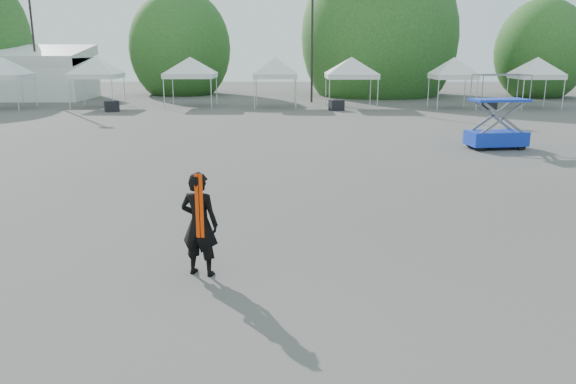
{
  "coord_description": "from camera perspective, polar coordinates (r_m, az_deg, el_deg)",
  "views": [
    {
      "loc": [
        0.91,
        -10.07,
        3.75
      ],
      "look_at": [
        0.99,
        -0.38,
        1.3
      ],
      "focal_mm": 35.0,
      "sensor_mm": 36.0,
      "label": 1
    }
  ],
  "objects": [
    {
      "name": "ground",
      "position": [
        10.79,
        -5.32,
        -6.22
      ],
      "size": [
        120.0,
        120.0,
        0.0
      ],
      "primitive_type": "plane",
      "color": "#474442",
      "rests_on": "ground"
    },
    {
      "name": "light_pole_west",
      "position": [
        48.0,
        -24.6,
        15.38
      ],
      "size": [
        0.6,
        0.25,
        10.3
      ],
      "color": "black",
      "rests_on": "ground"
    },
    {
      "name": "light_pole_east",
      "position": [
        42.16,
        2.48,
        16.58
      ],
      "size": [
        0.6,
        0.25,
        9.8
      ],
      "color": "black",
      "rests_on": "ground"
    },
    {
      "name": "tree_mid_w",
      "position": [
        50.86,
        -10.89,
        14.15
      ],
      "size": [
        4.16,
        4.16,
        6.33
      ],
      "color": "#382314",
      "rests_on": "ground"
    },
    {
      "name": "tree_mid_e",
      "position": [
        49.75,
        9.23,
        15.27
      ],
      "size": [
        5.12,
        5.12,
        7.79
      ],
      "color": "#382314",
      "rests_on": "ground"
    },
    {
      "name": "tree_far_e",
      "position": [
        51.58,
        24.32,
        12.84
      ],
      "size": [
        3.84,
        3.84,
        5.84
      ],
      "color": "#382314",
      "rests_on": "ground"
    },
    {
      "name": "tent_b",
      "position": [
        41.83,
        -27.02,
        11.74
      ],
      "size": [
        4.11,
        4.11,
        3.88
      ],
      "color": "silver",
      "rests_on": "ground"
    },
    {
      "name": "tent_c",
      "position": [
        40.49,
        -19.0,
        12.47
      ],
      "size": [
        4.31,
        4.31,
        3.88
      ],
      "color": "silver",
      "rests_on": "ground"
    },
    {
      "name": "tent_d",
      "position": [
        39.49,
        -9.92,
        12.99
      ],
      "size": [
        4.69,
        4.69,
        3.88
      ],
      "color": "silver",
      "rests_on": "ground"
    },
    {
      "name": "tent_e",
      "position": [
        38.35,
        -1.3,
        13.16
      ],
      "size": [
        4.09,
        4.09,
        3.88
      ],
      "color": "silver",
      "rests_on": "ground"
    },
    {
      "name": "tent_f",
      "position": [
        38.54,
        6.48,
        13.08
      ],
      "size": [
        4.72,
        4.72,
        3.88
      ],
      "color": "silver",
      "rests_on": "ground"
    },
    {
      "name": "tent_g",
      "position": [
        39.08,
        16.52,
        12.61
      ],
      "size": [
        3.81,
        3.81,
        3.88
      ],
      "color": "silver",
      "rests_on": "ground"
    },
    {
      "name": "tent_h",
      "position": [
        41.1,
        24.03,
        12.04
      ],
      "size": [
        3.97,
        3.97,
        3.88
      ],
      "color": "silver",
      "rests_on": "ground"
    },
    {
      "name": "man",
      "position": [
        9.6,
        -8.98,
        -3.22
      ],
      "size": [
        0.76,
        0.61,
        1.81
      ],
      "rotation": [
        0.0,
        0.0,
        2.84
      ],
      "color": "black",
      "rests_on": "ground"
    },
    {
      "name": "scissor_lift",
      "position": [
        23.4,
        20.59,
        7.64
      ],
      "size": [
        2.35,
        1.39,
        2.87
      ],
      "rotation": [
        0.0,
        0.0,
        0.13
      ],
      "color": "#0D2FA9",
      "rests_on": "ground"
    },
    {
      "name": "crate_west",
      "position": [
        37.4,
        -17.47,
        8.3
      ],
      "size": [
        1.04,
        0.95,
        0.66
      ],
      "primitive_type": "cube",
      "rotation": [
        0.0,
        0.0,
        0.43
      ],
      "color": "black",
      "rests_on": "ground"
    },
    {
      "name": "crate_mid",
      "position": [
        36.53,
        4.95,
        8.78
      ],
      "size": [
        1.02,
        0.89,
        0.68
      ],
      "primitive_type": "cube",
      "rotation": [
        0.0,
        0.0,
        0.28
      ],
      "color": "black",
      "rests_on": "ground"
    },
    {
      "name": "crate_east",
      "position": [
        39.55,
        19.8,
        8.37
      ],
      "size": [
        0.86,
        0.72,
        0.61
      ],
      "primitive_type": "cube",
      "rotation": [
        0.0,
        0.0,
        0.15
      ],
      "color": "black",
      "rests_on": "ground"
    }
  ]
}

